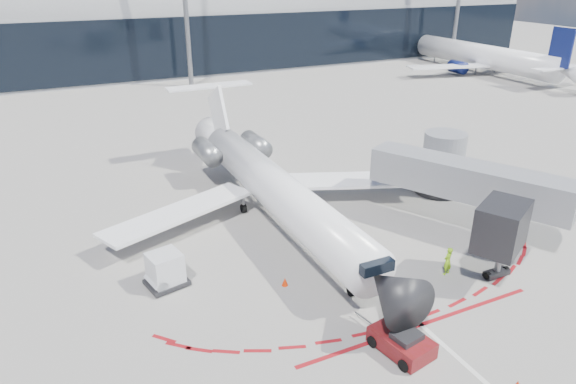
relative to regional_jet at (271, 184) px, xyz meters
name	(u,v)px	position (x,y,z in m)	size (l,w,h in m)	color
ground	(313,228)	(1.85, -2.89, -2.47)	(260.00, 260.00, 0.00)	gray
apron_centerline	(300,216)	(1.85, -0.89, -2.47)	(0.25, 40.00, 0.01)	silver
apron_stop_bar	(421,325)	(1.85, -14.39, -2.47)	(14.00, 0.25, 0.01)	maroon
terminal_building	(130,18)	(1.85, 62.08, 6.05)	(150.00, 24.15, 24.00)	#9A9DA0
jet_bridge	(460,179)	(11.64, -5.90, 0.53)	(10.03, 15.20, 4.90)	gray
regional_jet	(271,184)	(0.00, 0.00, 0.00)	(23.98, 29.57, 7.41)	white
pushback_tug	(402,342)	(-0.22, -15.49, -1.96)	(2.35, 4.60, 1.17)	#5D110D
ramp_worker	(448,261)	(6.15, -11.29, -1.61)	(0.63, 0.41, 1.72)	#8FDE17
uld_container	(165,270)	(-8.77, -5.48, -1.48)	(2.47, 2.22, 2.01)	black
safety_cone_left	(285,282)	(-2.81, -8.33, -2.23)	(0.36, 0.36, 0.50)	red
bg_airliner_1	(485,40)	(53.92, 34.67, 2.92)	(33.35, 35.31, 10.79)	white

